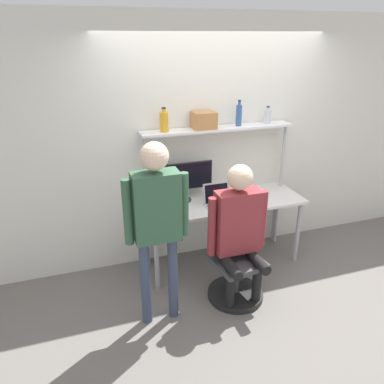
# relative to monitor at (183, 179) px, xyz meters

# --- Properties ---
(ground_plane) EXTENTS (12.00, 12.00, 0.00)m
(ground_plane) POSITION_rel_monitor_xyz_m (0.41, -0.49, -1.03)
(ground_plane) COLOR slate
(wall_back) EXTENTS (8.00, 0.06, 2.70)m
(wall_back) POSITION_rel_monitor_xyz_m (0.41, 0.19, 0.32)
(wall_back) COLOR silver
(wall_back) RESTS_ON ground_plane
(desk) EXTENTS (1.78, 0.63, 0.78)m
(desk) POSITION_rel_monitor_xyz_m (0.41, -0.15, -0.34)
(desk) COLOR silver
(desk) RESTS_ON ground_plane
(shelf_unit) EXTENTS (1.69, 0.22, 1.55)m
(shelf_unit) POSITION_rel_monitor_xyz_m (0.41, 0.04, 0.28)
(shelf_unit) COLOR white
(shelf_unit) RESTS_ON ground_plane
(monitor) EXTENTS (0.66, 0.18, 0.43)m
(monitor) POSITION_rel_monitor_xyz_m (0.00, 0.00, 0.00)
(monitor) COLOR #333338
(monitor) RESTS_ON desk
(laptop) EXTENTS (0.29, 0.23, 0.23)m
(laptop) POSITION_rel_monitor_xyz_m (0.31, -0.23, -0.19)
(laptop) COLOR #BCBCC1
(laptop) RESTS_ON desk
(cell_phone) EXTENTS (0.07, 0.15, 0.01)m
(cell_phone) POSITION_rel_monitor_xyz_m (0.54, -0.25, -0.25)
(cell_phone) COLOR silver
(cell_phone) RESTS_ON desk
(office_chair) EXTENTS (0.56, 0.56, 0.89)m
(office_chair) POSITION_rel_monitor_xyz_m (0.29, -0.76, -0.76)
(office_chair) COLOR black
(office_chair) RESTS_ON ground_plane
(person_seated) EXTENTS (0.60, 0.48, 1.40)m
(person_seated) POSITION_rel_monitor_xyz_m (0.30, -0.80, -0.21)
(person_seated) COLOR black
(person_seated) RESTS_ON ground_plane
(person_standing) EXTENTS (0.56, 0.23, 1.71)m
(person_standing) POSITION_rel_monitor_xyz_m (-0.50, -0.86, 0.06)
(person_standing) COLOR #38425B
(person_standing) RESTS_ON ground_plane
(bottle_blue) EXTENTS (0.06, 0.06, 0.28)m
(bottle_blue) POSITION_rel_monitor_xyz_m (0.65, 0.04, 0.64)
(bottle_blue) COLOR #335999
(bottle_blue) RESTS_ON shelf_unit
(bottle_amber) EXTENTS (0.09, 0.09, 0.25)m
(bottle_amber) POSITION_rel_monitor_xyz_m (-0.18, 0.04, 0.62)
(bottle_amber) COLOR gold
(bottle_amber) RESTS_ON shelf_unit
(bottle_clear) EXTENTS (0.07, 0.07, 0.19)m
(bottle_clear) POSITION_rel_monitor_xyz_m (0.99, 0.04, 0.60)
(bottle_clear) COLOR silver
(bottle_clear) RESTS_ON shelf_unit
(storage_box) EXTENTS (0.24, 0.20, 0.18)m
(storage_box) POSITION_rel_monitor_xyz_m (0.25, 0.04, 0.61)
(storage_box) COLOR #B27A47
(storage_box) RESTS_ON shelf_unit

